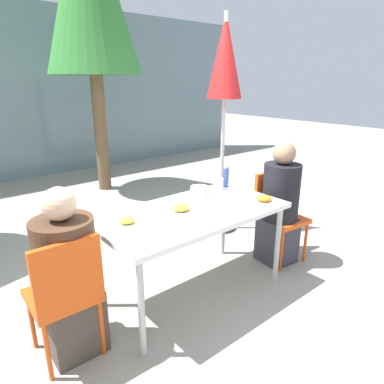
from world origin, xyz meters
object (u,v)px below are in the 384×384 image
at_px(closed_umbrella, 225,68).
at_px(salad_bowl, 199,190).
at_px(person_left, 69,279).
at_px(drinking_cup, 219,184).
at_px(chair_right, 277,209).
at_px(person_right, 280,207).
at_px(bottle, 226,177).
at_px(chair_left, 65,290).

relative_size(closed_umbrella, salad_bowl, 14.73).
xyz_separation_m(person_left, drinking_cup, (1.54, 0.24, 0.28)).
distance_m(chair_right, drinking_cup, 0.66).
relative_size(person_right, bottle, 5.82).
height_order(chair_left, bottle, bottle).
bearing_deg(closed_umbrella, person_right, -97.52).
distance_m(person_right, closed_umbrella, 1.58).
height_order(person_right, drinking_cup, person_right).
xyz_separation_m(chair_left, drinking_cup, (1.59, 0.32, 0.30)).
xyz_separation_m(person_left, bottle, (1.64, 0.25, 0.32)).
height_order(person_left, chair_right, person_left).
bearing_deg(chair_right, person_left, 4.73).
bearing_deg(person_right, drinking_cup, -32.12).
xyz_separation_m(chair_left, person_left, (0.05, 0.08, 0.02)).
relative_size(closed_umbrella, bottle, 11.60).
xyz_separation_m(chair_right, drinking_cup, (-0.52, 0.29, 0.30)).
distance_m(person_left, closed_umbrella, 2.62).
xyz_separation_m(chair_left, chair_right, (2.11, 0.03, 0.00)).
relative_size(chair_left, closed_umbrella, 0.36).
bearing_deg(drinking_cup, bottle, 7.57).
distance_m(bottle, drinking_cup, 0.11).
xyz_separation_m(closed_umbrella, salad_bowl, (-0.80, -0.53, -1.06)).
distance_m(person_left, bottle, 1.69).
bearing_deg(person_left, chair_right, -0.42).
relative_size(chair_right, closed_umbrella, 0.36).
bearing_deg(salad_bowl, closed_umbrella, 33.40).
distance_m(person_left, salad_bowl, 1.37).
distance_m(chair_right, person_right, 0.11).
bearing_deg(closed_umbrella, chair_right, -94.27).
bearing_deg(salad_bowl, chair_left, -165.90).
relative_size(chair_left, salad_bowl, 5.37).
bearing_deg(person_right, closed_umbrella, -91.38).
height_order(chair_left, drinking_cup, chair_left).
bearing_deg(person_left, person_right, -2.58).
relative_size(bottle, drinking_cup, 1.92).
bearing_deg(bottle, chair_right, -35.49).
distance_m(chair_left, person_left, 0.10).
bearing_deg(chair_left, chair_right, 1.77).
distance_m(closed_umbrella, drinking_cup, 1.31).
bearing_deg(chair_right, bottle, -29.34).
bearing_deg(salad_bowl, chair_right, -23.13).
height_order(person_left, drinking_cup, person_left).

